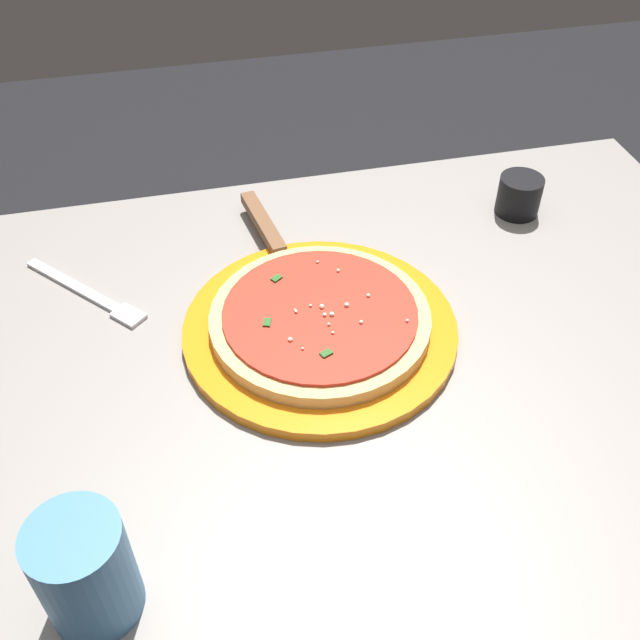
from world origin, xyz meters
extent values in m
cube|color=black|center=(-0.41, -0.28, 0.37)|extent=(0.06, 0.06, 0.74)
cube|color=black|center=(0.41, -0.28, 0.37)|extent=(0.06, 0.06, 0.74)
cube|color=gray|center=(0.00, 0.00, 0.75)|extent=(0.95, 0.70, 0.03)
cylinder|color=orange|center=(0.06, -0.04, 0.77)|extent=(0.30, 0.30, 0.01)
cylinder|color=#DBB26B|center=(0.06, -0.04, 0.79)|extent=(0.24, 0.24, 0.02)
cylinder|color=red|center=(0.06, -0.04, 0.80)|extent=(0.21, 0.21, 0.00)
sphere|color=#EFEACC|center=(0.05, -0.01, 0.80)|extent=(0.00, 0.00, 0.00)
sphere|color=#EFEACC|center=(0.00, -0.05, 0.80)|extent=(0.00, 0.00, 0.00)
sphere|color=#EFEACC|center=(0.02, -0.01, 0.80)|extent=(0.00, 0.00, 0.00)
sphere|color=#EFEACC|center=(0.05, 0.00, 0.80)|extent=(0.00, 0.00, 0.00)
sphere|color=#EFEACC|center=(-0.03, 0.00, 0.80)|extent=(0.00, 0.00, 0.00)
sphere|color=#EFEACC|center=(0.04, -0.12, 0.80)|extent=(0.00, 0.00, 0.00)
sphere|color=#EFEACC|center=(0.03, -0.04, 0.80)|extent=(0.01, 0.01, 0.01)
sphere|color=#EFEACC|center=(0.08, -0.04, 0.80)|extent=(0.00, 0.00, 0.00)
sphere|color=#EFEACC|center=(0.02, -0.10, 0.80)|extent=(0.00, 0.00, 0.00)
sphere|color=#EFEACC|center=(0.05, -0.04, 0.80)|extent=(0.01, 0.01, 0.01)
sphere|color=#EFEACC|center=(0.05, -0.03, 0.80)|extent=(0.00, 0.00, 0.00)
sphere|color=#EFEACC|center=(0.08, -0.04, 0.80)|extent=(0.00, 0.00, 0.00)
sphere|color=#EFEACC|center=(0.09, 0.02, 0.80)|extent=(0.00, 0.00, 0.00)
sphere|color=#EFEACC|center=(0.05, -0.03, 0.80)|extent=(0.01, 0.01, 0.01)
sphere|color=#EFEACC|center=(0.10, 0.00, 0.80)|extent=(0.01, 0.01, 0.01)
sphere|color=#EFEACC|center=(0.07, -0.05, 0.80)|extent=(0.00, 0.00, 0.00)
cube|color=#23561E|center=(0.07, 0.03, 0.80)|extent=(0.01, 0.01, 0.00)
cube|color=#23561E|center=(0.09, -0.10, 0.80)|extent=(0.01, 0.01, 0.00)
cube|color=#23561E|center=(0.12, -0.03, 0.80)|extent=(0.01, 0.01, 0.00)
cube|color=silver|center=(0.07, -0.12, 0.78)|extent=(0.08, 0.10, 0.00)
cube|color=brown|center=(0.09, -0.23, 0.79)|extent=(0.04, 0.13, 0.01)
cylinder|color=teal|center=(0.30, 0.22, 0.82)|extent=(0.07, 0.07, 0.10)
cylinder|color=black|center=(-0.25, -0.20, 0.79)|extent=(0.06, 0.06, 0.05)
cube|color=white|center=(0.13, 0.25, 0.77)|extent=(0.17, 0.13, 0.00)
cube|color=silver|center=(0.32, -0.18, 0.77)|extent=(0.11, 0.12, 0.00)
cube|color=silver|center=(0.26, -0.11, 0.77)|extent=(0.04, 0.04, 0.00)
camera|label=1|loc=(0.19, 0.53, 1.33)|focal=41.23mm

